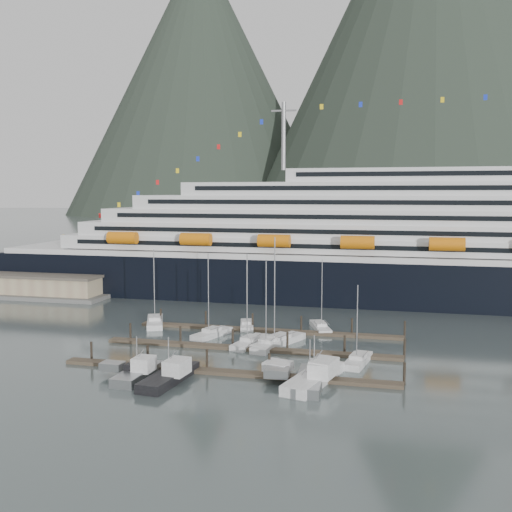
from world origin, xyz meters
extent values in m
plane|color=#44504F|center=(0.00, 0.00, 0.00)|extent=(1600.00, 1600.00, 0.00)
cone|color=black|center=(40.00, 560.00, 180.00)|extent=(400.00, 400.00, 420.00)
cone|color=black|center=(-220.00, 600.00, 145.00)|extent=(340.00, 340.00, 340.00)
cube|color=black|center=(25.00, 55.00, 4.00)|extent=(210.00, 28.00, 12.00)
cube|color=silver|center=(25.00, 55.00, 10.50)|extent=(205.80, 27.44, 1.50)
cube|color=silver|center=(30.00, 55.00, 13.10)|extent=(185.00, 26.00, 3.20)
cube|color=black|center=(30.00, 41.95, 13.26)|extent=(175.75, 0.20, 1.00)
cube|color=silver|center=(32.00, 55.00, 16.30)|extent=(180.00, 25.00, 3.20)
cube|color=black|center=(32.00, 42.45, 16.46)|extent=(171.00, 0.20, 1.00)
cube|color=silver|center=(34.00, 55.00, 19.50)|extent=(172.00, 24.00, 3.20)
cube|color=black|center=(34.00, 42.95, 19.66)|extent=(163.40, 0.20, 1.00)
cube|color=silver|center=(36.00, 55.00, 22.70)|extent=(160.00, 23.00, 3.20)
cube|color=black|center=(36.00, 43.45, 22.86)|extent=(152.00, 0.20, 1.00)
cube|color=silver|center=(38.00, 55.00, 25.80)|extent=(140.00, 22.00, 3.00)
cube|color=black|center=(38.00, 43.95, 25.95)|extent=(133.00, 0.20, 1.00)
cube|color=silver|center=(40.00, 55.00, 28.80)|extent=(95.00, 20.00, 3.00)
cylinder|color=gray|center=(-10.00, 55.00, 38.30)|extent=(1.00, 1.00, 16.00)
cylinder|color=orange|center=(-45.00, 40.00, 14.50)|extent=(7.00, 2.80, 2.80)
cylinder|color=orange|center=(-27.00, 40.00, 14.50)|extent=(7.00, 2.80, 2.80)
cylinder|color=orange|center=(-9.00, 40.00, 14.50)|extent=(7.00, 2.80, 2.80)
cylinder|color=orange|center=(9.00, 40.00, 14.50)|extent=(7.00, 2.80, 2.80)
cylinder|color=orange|center=(27.00, 40.00, 14.50)|extent=(7.00, 2.80, 2.80)
cube|color=#595956|center=(-72.00, 42.00, 0.30)|extent=(46.00, 20.00, 1.20)
cube|color=tan|center=(-72.00, 42.00, 2.50)|extent=(42.00, 16.00, 5.00)
cube|color=#595147|center=(-72.00, 42.00, 5.20)|extent=(43.00, 17.00, 0.60)
cube|color=#43352B|center=(-5.00, -10.00, 0.25)|extent=(48.00, 2.00, 0.50)
cylinder|color=black|center=(-26.00, -8.90, 1.40)|extent=(0.36, 0.36, 3.20)
cylinder|color=black|center=(-17.00, -8.90, 1.40)|extent=(0.36, 0.36, 3.20)
cylinder|color=black|center=(-8.00, -8.90, 1.40)|extent=(0.36, 0.36, 3.20)
cylinder|color=black|center=(1.00, -8.90, 1.40)|extent=(0.36, 0.36, 3.20)
cylinder|color=black|center=(10.00, -8.90, 1.40)|extent=(0.36, 0.36, 3.20)
cylinder|color=black|center=(19.00, -8.90, 1.40)|extent=(0.36, 0.36, 3.20)
cube|color=#43352B|center=(-5.00, 3.00, 0.25)|extent=(48.00, 2.00, 0.50)
cylinder|color=black|center=(-26.00, 4.10, 1.40)|extent=(0.36, 0.36, 3.20)
cylinder|color=black|center=(-17.00, 4.10, 1.40)|extent=(0.36, 0.36, 3.20)
cylinder|color=black|center=(-8.00, 4.10, 1.40)|extent=(0.36, 0.36, 3.20)
cylinder|color=black|center=(1.00, 4.10, 1.40)|extent=(0.36, 0.36, 3.20)
cylinder|color=black|center=(10.00, 4.10, 1.40)|extent=(0.36, 0.36, 3.20)
cylinder|color=black|center=(19.00, 4.10, 1.40)|extent=(0.36, 0.36, 3.20)
cube|color=#43352B|center=(-5.00, 16.00, 0.25)|extent=(48.00, 2.00, 0.50)
cylinder|color=black|center=(-26.00, 17.10, 1.40)|extent=(0.36, 0.36, 3.20)
cylinder|color=black|center=(-17.00, 17.10, 1.40)|extent=(0.36, 0.36, 3.20)
cylinder|color=black|center=(-8.00, 17.10, 1.40)|extent=(0.36, 0.36, 3.20)
cylinder|color=black|center=(1.00, 17.10, 1.40)|extent=(0.36, 0.36, 3.20)
cylinder|color=black|center=(10.00, 17.10, 1.40)|extent=(0.36, 0.36, 3.20)
cylinder|color=black|center=(19.00, 17.10, 1.40)|extent=(0.36, 0.36, 3.20)
cube|color=silver|center=(-13.56, 10.23, 0.25)|extent=(5.38, 9.44, 1.41)
cube|color=silver|center=(-13.56, 10.23, 1.16)|extent=(2.92, 3.65, 0.81)
cylinder|color=gray|center=(-13.85, 9.37, 7.75)|extent=(0.16, 0.16, 13.69)
cube|color=silver|center=(-5.66, 6.11, 0.25)|extent=(4.44, 10.12, 1.37)
cube|color=silver|center=(-5.66, 6.11, 1.13)|extent=(2.60, 3.75, 0.78)
cylinder|color=gray|center=(-5.85, 5.14, 8.06)|extent=(0.16, 0.16, 14.36)
cube|color=silver|center=(-2.42, 5.31, 0.25)|extent=(3.77, 10.21, 1.47)
cube|color=silver|center=(-2.42, 5.31, 1.21)|extent=(2.46, 3.69, 0.84)
cylinder|color=gray|center=(-2.53, 4.32, 7.55)|extent=(0.17, 0.17, 13.21)
cube|color=silver|center=(-1.10, 7.43, 0.25)|extent=(7.32, 12.40, 1.56)
cube|color=silver|center=(-1.10, 7.43, 1.28)|extent=(3.68, 4.80, 0.89)
cylinder|color=gray|center=(-1.57, 6.30, 9.43)|extent=(0.18, 0.18, 16.86)
cube|color=silver|center=(-27.00, 16.60, 0.25)|extent=(6.85, 11.16, 1.53)
cube|color=silver|center=(-27.00, 16.60, 1.25)|extent=(3.49, 4.37, 0.87)
cylinder|color=gray|center=(-26.58, 15.59, 7.71)|extent=(0.17, 0.17, 13.47)
cube|color=silver|center=(-9.43, 18.41, 0.25)|extent=(4.31, 8.37, 1.25)
cube|color=silver|center=(-9.43, 18.41, 1.03)|extent=(2.45, 3.18, 0.72)
cylinder|color=gray|center=(-9.22, 17.63, 6.40)|extent=(0.14, 0.14, 11.19)
cube|color=silver|center=(4.06, 20.00, 0.25)|extent=(5.35, 9.73, 1.27)
cube|color=silver|center=(4.06, 20.00, 1.04)|extent=(2.80, 3.73, 0.72)
cylinder|color=gray|center=(4.37, 19.10, 6.91)|extent=(0.14, 0.14, 12.20)
cube|color=silver|center=(12.40, -0.58, 0.25)|extent=(3.86, 8.96, 1.35)
cube|color=silver|center=(12.40, -0.58, 1.11)|extent=(2.39, 3.31, 0.77)
cylinder|color=gray|center=(12.26, -1.44, 6.32)|extent=(0.15, 0.15, 10.90)
cube|color=black|center=(-11.25, -15.00, 0.35)|extent=(4.53, 12.27, 1.85)
cube|color=black|center=(-15.79, -14.54, 1.48)|extent=(3.39, 2.94, 1.11)
cube|color=silver|center=(-10.06, -15.12, 2.12)|extent=(2.94, 3.84, 2.03)
cube|color=black|center=(-10.06, -15.12, 2.86)|extent=(2.73, 3.59, 0.46)
cylinder|color=gray|center=(-11.25, -15.00, 3.69)|extent=(0.15, 0.15, 4.61)
cube|color=#929598|center=(-15.93, -14.70, 0.35)|extent=(3.39, 9.80, 1.77)
cube|color=#929598|center=(-19.63, -14.62, 1.42)|extent=(3.05, 2.20, 1.06)
cube|color=silver|center=(-14.96, -14.72, 2.04)|extent=(2.54, 2.97, 1.95)
cube|color=black|center=(-14.96, -14.72, 2.74)|extent=(2.36, 2.77, 0.44)
cylinder|color=gray|center=(-15.93, -14.70, 3.54)|extent=(0.14, 0.14, 4.42)
cube|color=silver|center=(7.48, -10.98, 0.35)|extent=(6.77, 14.30, 1.98)
cube|color=silver|center=(2.36, -9.72, 1.58)|extent=(4.00, 3.76, 1.19)
cube|color=silver|center=(8.82, -11.31, 2.28)|extent=(3.68, 4.70, 2.18)
cube|color=black|center=(8.82, -11.31, 3.07)|extent=(3.43, 4.38, 0.49)
cylinder|color=gray|center=(7.48, -10.98, 3.96)|extent=(0.16, 0.16, 4.95)
cube|color=#929598|center=(7.09, -12.14, 0.35)|extent=(3.99, 11.42, 1.88)
cube|color=#929598|center=(2.82, -12.38, 1.50)|extent=(3.32, 2.65, 1.13)
cube|color=silver|center=(8.22, -12.08, 2.16)|extent=(2.81, 3.52, 2.06)
cube|color=black|center=(8.22, -12.08, 2.91)|extent=(2.61, 3.28, 0.47)
cylinder|color=gray|center=(7.09, -12.14, 3.75)|extent=(0.15, 0.15, 4.69)
camera|label=1|loc=(18.54, -86.94, 24.89)|focal=42.00mm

